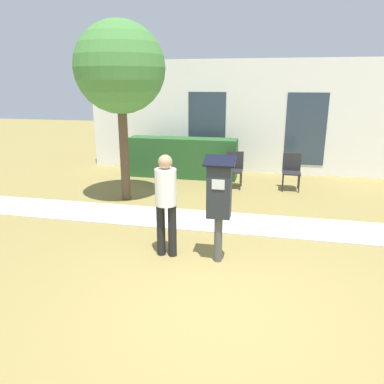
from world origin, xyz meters
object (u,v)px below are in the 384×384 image
at_px(outdoor_chair_middle, 292,168).
at_px(person_standing, 166,198).
at_px(parking_meter, 219,196).
at_px(outdoor_chair_left, 234,167).

bearing_deg(outdoor_chair_middle, person_standing, -111.36).
bearing_deg(parking_meter, person_standing, 177.81).
height_order(parking_meter, outdoor_chair_left, parking_meter).
bearing_deg(parking_meter, outdoor_chair_left, 92.93).
relative_size(person_standing, outdoor_chair_left, 1.76).
distance_m(parking_meter, person_standing, 0.81).
xyz_separation_m(parking_meter, person_standing, (-0.80, 0.03, -0.09)).
bearing_deg(parking_meter, outdoor_chair_middle, 74.27).
distance_m(outdoor_chair_left, outdoor_chair_middle, 1.41).
bearing_deg(outdoor_chair_middle, outdoor_chair_left, -172.67).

